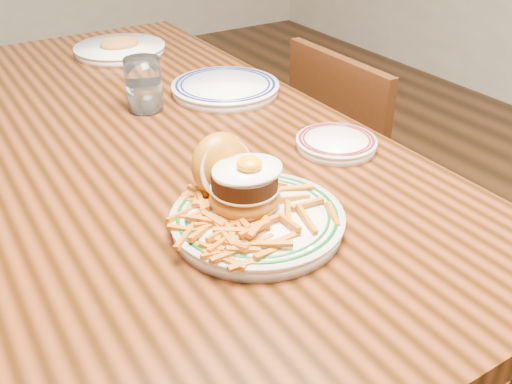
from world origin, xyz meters
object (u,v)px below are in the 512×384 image
chair_right (359,178)px  table (143,171)px  main_plate (251,204)px  side_plate (336,143)px

chair_right → table: bearing=1.3°
chair_right → main_plate: size_ratio=2.92×
table → chair_right: chair_right is taller
main_plate → chair_right: bearing=29.9°
chair_right → side_plate: size_ratio=4.96×
chair_right → side_plate: chair_right is taller
chair_right → side_plate: (-0.35, -0.29, 0.33)m
chair_right → side_plate: 0.56m
main_plate → side_plate: (0.28, 0.13, -0.02)m
table → main_plate: 0.42m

